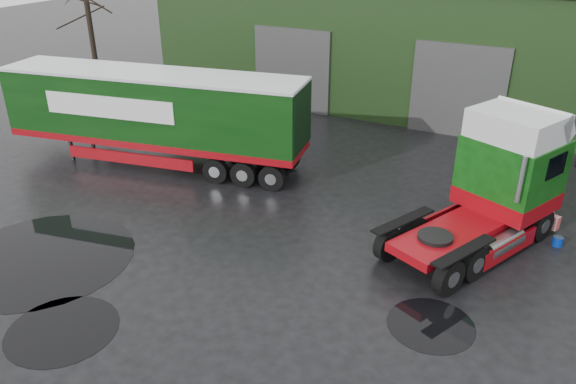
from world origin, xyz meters
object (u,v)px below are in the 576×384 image
object	(u,v)px
trailer_left	(155,119)
tree_left	(88,12)
wash_bucket	(558,241)
warehouse	(487,39)
hero_tractor	(474,189)

from	to	relation	value
trailer_left	tree_left	bearing A→B (deg)	45.07
wash_bucket	tree_left	xyz separation A→B (m)	(-23.88, 6.06, 4.11)
warehouse	tree_left	xyz separation A→B (m)	(-19.00, -8.00, 1.09)
hero_tractor	trailer_left	world-z (taller)	hero_tractor
warehouse	tree_left	distance (m)	20.64
tree_left	wash_bucket	bearing A→B (deg)	-14.25
hero_tractor	trailer_left	xyz separation A→B (m)	(-12.00, 0.94, -0.12)
trailer_left	tree_left	distance (m)	11.80
wash_bucket	hero_tractor	bearing A→B (deg)	-148.85
hero_tractor	wash_bucket	distance (m)	3.31
warehouse	hero_tractor	xyz separation A→B (m)	(2.50, -15.50, -1.21)
warehouse	hero_tractor	distance (m)	15.75
hero_tractor	tree_left	bearing A→B (deg)	-174.90
wash_bucket	trailer_left	bearing A→B (deg)	-178.02
warehouse	wash_bucket	size ratio (longest dim) A/B	109.16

